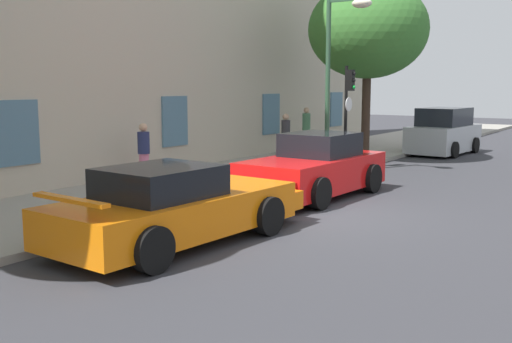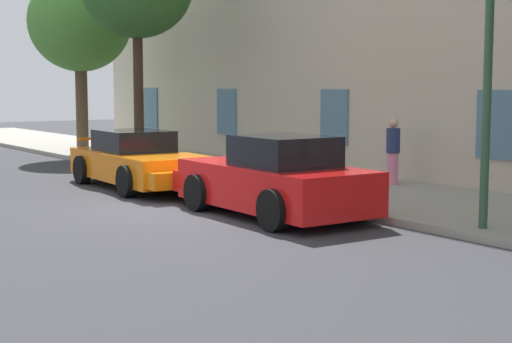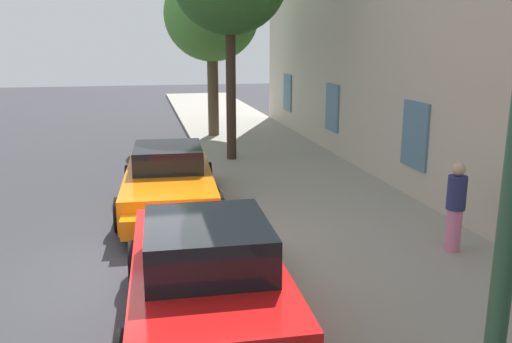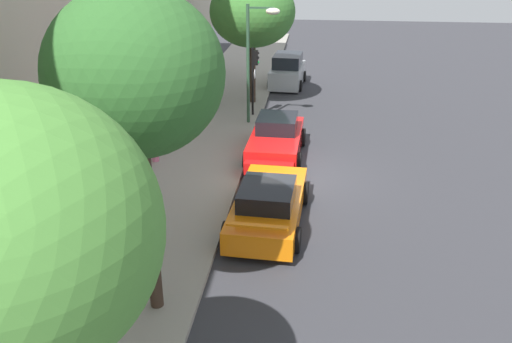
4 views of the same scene
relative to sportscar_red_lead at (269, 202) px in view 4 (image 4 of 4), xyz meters
The scene contains 13 objects.
ground_plane 3.46m from the sportscar_red_lead, 13.12° to the right, with size 80.00×80.00×0.00m, color #333338.
sidewalk 4.77m from the sportscar_red_lead, 45.54° to the left, with size 60.00×4.26×0.14m, color gray.
sportscar_red_lead is the anchor object (origin of this frame).
sportscar_yellow_flank 4.92m from the sportscar_red_lead, ahead, with size 4.65×2.19×1.53m.
hatchback_parked 15.87m from the sportscar_red_lead, ahead, with size 3.86×2.09×1.80m.
tree_near_kerb 12.70m from the sportscar_red_lead, ahead, with size 4.09×4.09×6.08m.
tree_midblock 6.84m from the sportscar_red_lead, 154.05° to the left, with size 3.34×3.34×6.87m.
tree_far_end 9.98m from the sportscar_red_lead, 166.08° to the left, with size 3.51×3.51×6.22m.
traffic_light 10.06m from the sportscar_red_lead, ahead, with size 0.44×0.36×3.14m.
street_lamp 9.29m from the sportscar_red_lead, ahead, with size 0.44×1.42×5.13m.
pedestrian_admiring 13.36m from the sportscar_red_lead, 20.32° to the left, with size 0.43×0.43×1.69m.
pedestrian_strolling 5.95m from the sportscar_red_lead, 50.70° to the left, with size 0.43×0.43×1.55m.
pedestrian_bystander 10.86m from the sportscar_red_lead, 21.95° to the left, with size 0.32×0.32×1.57m.
Camera 4 is at (-16.91, -0.37, 7.67)m, focal length 36.49 mm.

